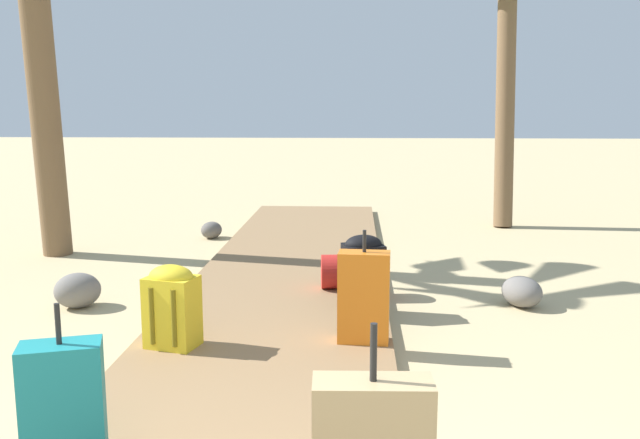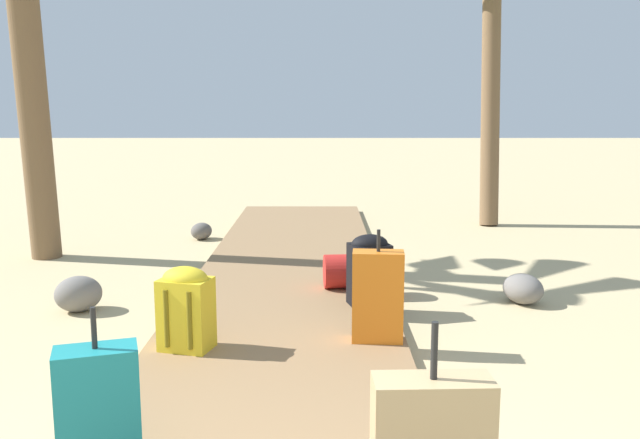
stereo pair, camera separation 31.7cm
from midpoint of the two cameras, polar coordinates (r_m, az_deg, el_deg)
The scene contains 10 objects.
ground_plane at distance 5.26m, azimuth -4.72°, elevation -8.36°, with size 60.00×60.00×0.00m, color tan.
boardwalk at distance 6.11m, azimuth -4.02°, elevation -5.43°, with size 1.71×8.95×0.08m, color olive.
suitcase_orange at distance 4.46m, azimuth 2.99°, elevation -6.51°, with size 0.35×0.20×0.75m.
backpack_black at distance 5.25m, azimuth 2.60°, elevation -4.13°, with size 0.35×0.30×0.56m.
duffel_bag_red at distance 5.78m, azimuth 1.68°, elevation -4.35°, with size 0.58×0.34×0.40m.
suitcase_teal at distance 3.21m, azimuth -20.88°, elevation -14.49°, with size 0.39×0.28×0.70m.
backpack_yellow at distance 4.43m, azimuth -13.17°, elevation -7.13°, with size 0.36×0.31×0.54m.
rock_right_near at distance 5.81m, azimuth 15.41°, elevation -5.68°, with size 0.38×0.30×0.25m, color slate.
rock_left_near at distance 5.78m, azimuth -21.09°, elevation -5.88°, with size 0.37×0.32×0.29m, color slate.
rock_left_mid at distance 8.43m, azimuth -10.91°, elevation -0.97°, with size 0.29×0.24×0.21m, color #5B5651.
Camera 2 is at (0.28, -1.41, 1.62)m, focal length 37.91 mm.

